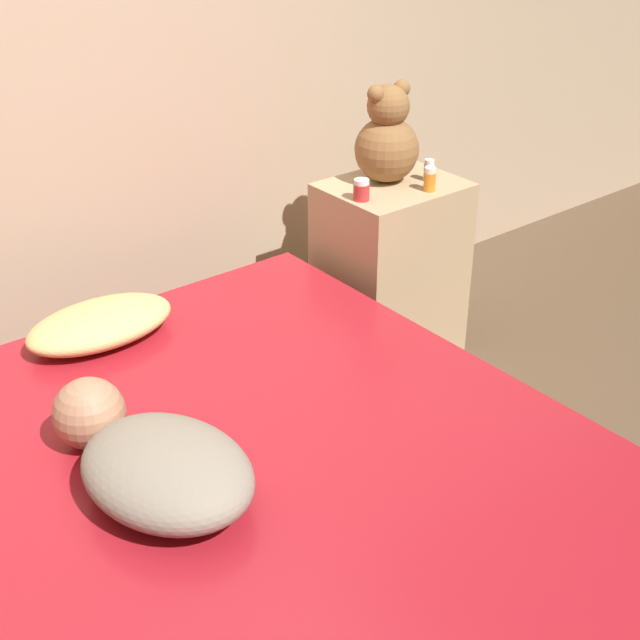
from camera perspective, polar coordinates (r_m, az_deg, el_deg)
name	(u,v)px	position (r m, az deg, el deg)	size (l,w,h in m)	color
ground_plane	(260,606)	(2.45, -3.86, -17.80)	(12.00, 12.00, 0.00)	brown
bed	(257,545)	(2.30, -4.04, -14.15)	(1.67, 1.98, 0.43)	#4C331E
nightstand	(390,271)	(3.31, 4.50, 3.13)	(0.47, 0.38, 0.68)	tan
pillow	(100,324)	(2.74, -13.88, -0.24)	(0.46, 0.27, 0.11)	tan
person_lying	(152,459)	(2.11, -10.68, -8.73)	(0.41, 0.64, 0.18)	gray
teddy_bear	(387,139)	(3.16, 4.31, 11.47)	(0.23, 0.23, 0.35)	brown
bottle_red	(361,190)	(3.02, 2.67, 8.31)	(0.06, 0.06, 0.07)	#B72D2D
bottle_orange	(430,179)	(3.11, 7.04, 8.92)	(0.04, 0.04, 0.08)	orange
bottle_clear	(429,170)	(3.21, 6.99, 9.49)	(0.04, 0.04, 0.08)	silver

